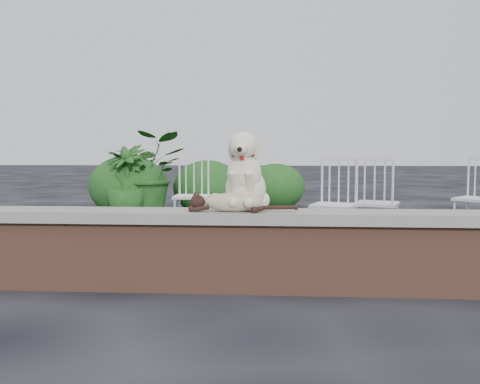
# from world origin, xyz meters

# --- Properties ---
(ground) EXTENTS (60.00, 60.00, 0.00)m
(ground) POSITION_xyz_m (0.00, 0.00, 0.00)
(ground) COLOR black
(ground) RESTS_ON ground
(brick_wall) EXTENTS (6.00, 0.30, 0.50)m
(brick_wall) POSITION_xyz_m (0.00, 0.00, 0.25)
(brick_wall) COLOR brown
(brick_wall) RESTS_ON ground
(capstone) EXTENTS (6.20, 0.40, 0.08)m
(capstone) POSITION_xyz_m (0.00, 0.00, 0.54)
(capstone) COLOR slate
(capstone) RESTS_ON brick_wall
(dog) EXTENTS (0.42, 0.53, 0.58)m
(dog) POSITION_xyz_m (-0.71, 0.08, 0.87)
(dog) COLOR beige
(dog) RESTS_ON capstone
(cat) EXTENTS (0.92, 0.30, 0.15)m
(cat) POSITION_xyz_m (-0.79, -0.07, 0.66)
(cat) COLOR tan
(cat) RESTS_ON capstone
(chair_a) EXTENTS (0.57, 0.57, 0.94)m
(chair_a) POSITION_xyz_m (-1.52, 2.57, 0.47)
(chair_a) COLOR silver
(chair_a) RESTS_ON ground
(chair_b) EXTENTS (0.72, 0.72, 0.94)m
(chair_b) POSITION_xyz_m (0.09, 1.65, 0.47)
(chair_b) COLOR silver
(chair_b) RESTS_ON ground
(chair_d) EXTENTS (0.79, 0.79, 0.94)m
(chair_d) POSITION_xyz_m (1.79, 2.48, 0.47)
(chair_d) COLOR silver
(chair_d) RESTS_ON ground
(chair_c) EXTENTS (0.71, 0.71, 0.94)m
(chair_c) POSITION_xyz_m (0.56, 1.87, 0.47)
(chair_c) COLOR silver
(chair_c) RESTS_ON ground
(potted_plant_a) EXTENTS (1.30, 1.17, 1.30)m
(potted_plant_a) POSITION_xyz_m (-2.49, 4.39, 0.65)
(potted_plant_a) COLOR #1E4112
(potted_plant_a) RESTS_ON ground
(potted_plant_b) EXTENTS (0.83, 0.83, 1.09)m
(potted_plant_b) POSITION_xyz_m (-2.75, 4.03, 0.55)
(potted_plant_b) COLOR #1E4112
(potted_plant_b) RESTS_ON ground
(shrubbery) EXTENTS (3.45, 2.10, 0.98)m
(shrubbery) POSITION_xyz_m (-1.88, 4.89, 0.41)
(shrubbery) COLOR #1E4112
(shrubbery) RESTS_ON ground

